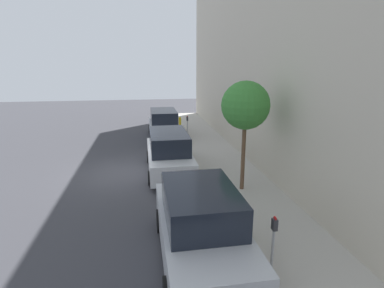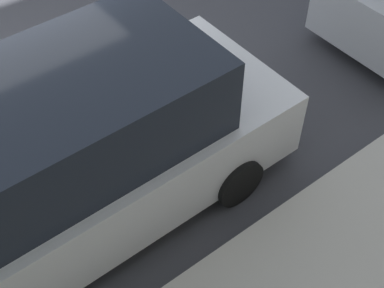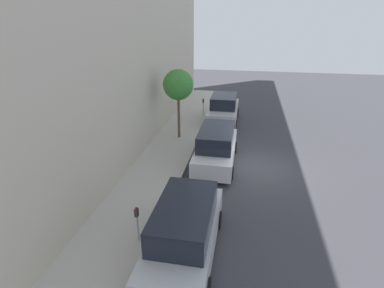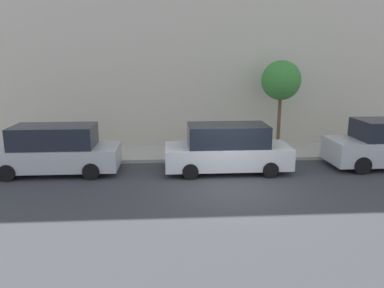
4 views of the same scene
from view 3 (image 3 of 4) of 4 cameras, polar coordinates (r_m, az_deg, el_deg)
ground_plane at (r=15.70m, az=12.19°, el=-4.33°), size 60.00×60.00×0.00m
sidewalk at (r=16.19m, az=-5.23°, el=-2.70°), size 2.73×32.00×0.15m
parked_suv_nearest at (r=21.76m, az=6.02°, el=6.51°), size 2.08×4.82×1.98m
parked_minivan_second at (r=15.47m, az=4.61°, el=-0.49°), size 2.02×4.91×1.90m
parked_minivan_third at (r=9.76m, az=-1.39°, el=-16.12°), size 2.02×4.90×1.90m
parking_meter_near at (r=22.68m, az=2.15°, el=7.42°), size 0.11×0.15×1.34m
parking_meter_far at (r=10.20m, az=-10.41°, el=-14.18°), size 0.11×0.15×1.34m
street_tree at (r=17.80m, az=-2.65°, el=11.14°), size 1.79×1.79×4.18m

